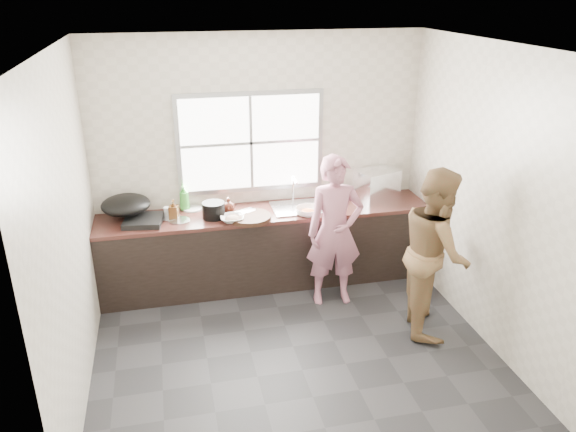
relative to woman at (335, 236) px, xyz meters
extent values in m
cube|color=#262628|center=(-0.61, -0.74, -0.75)|extent=(3.60, 3.20, 0.01)
cube|color=silver|center=(-0.61, -0.74, 1.96)|extent=(3.60, 3.20, 0.01)
cube|color=beige|center=(-0.61, 0.87, 0.60)|extent=(3.60, 0.01, 2.70)
cube|color=beige|center=(-2.42, -0.74, 0.60)|extent=(0.01, 3.20, 2.70)
cube|color=beige|center=(1.19, -0.74, 0.60)|extent=(0.01, 3.20, 2.70)
cube|color=silver|center=(-0.61, -2.34, 0.60)|extent=(3.60, 0.01, 2.70)
cube|color=black|center=(-0.61, 0.55, -0.34)|extent=(3.60, 0.62, 0.82)
cube|color=#3C1E18|center=(-0.61, 0.55, 0.09)|extent=(3.60, 0.64, 0.04)
cube|color=silver|center=(-0.26, 0.55, 0.12)|extent=(0.55, 0.45, 0.02)
cylinder|color=silver|center=(-0.26, 0.75, 0.26)|extent=(0.02, 0.02, 0.30)
cube|color=#9EA0A5|center=(-0.71, 0.85, 0.80)|extent=(1.60, 0.05, 1.10)
cube|color=white|center=(-0.71, 0.83, 0.80)|extent=(1.50, 0.01, 1.00)
imported|color=#B26B80|center=(0.00, 0.00, 0.00)|extent=(0.57, 0.40, 1.49)
imported|color=brown|center=(0.77, -0.68, 0.07)|extent=(0.81, 0.93, 1.63)
cylinder|color=black|center=(-0.82, 0.36, 0.14)|extent=(0.57, 0.57, 0.04)
cube|color=#B1B4B8|center=(-0.84, 0.49, 0.16)|extent=(0.24, 0.19, 0.01)
imported|color=silver|center=(-1.00, 0.34, 0.15)|extent=(0.26, 0.26, 0.06)
imported|color=white|center=(-0.19, 0.34, 0.15)|extent=(0.24, 0.24, 0.07)
imported|color=white|center=(-0.24, 0.34, 0.15)|extent=(0.23, 0.23, 0.07)
cylinder|color=black|center=(-1.18, 0.49, 0.20)|extent=(0.26, 0.26, 0.17)
cylinder|color=white|center=(-1.38, 0.77, 0.12)|extent=(0.28, 0.28, 0.02)
imported|color=green|center=(-1.46, 0.78, 0.26)|extent=(0.14, 0.14, 0.28)
imported|color=#492A12|center=(-1.59, 0.57, 0.21)|extent=(0.10, 0.10, 0.19)
imported|color=#431A10|center=(-1.01, 0.60, 0.19)|extent=(0.16, 0.16, 0.16)
cylinder|color=silver|center=(-1.65, 0.64, 0.16)|extent=(0.08, 0.08, 0.10)
cube|color=black|center=(-1.90, 0.50, 0.14)|extent=(0.43, 0.43, 0.06)
ellipsoid|color=black|center=(-2.07, 0.66, 0.27)|extent=(0.66, 0.66, 0.19)
cube|color=white|center=(0.69, 0.65, 0.28)|extent=(0.53, 0.44, 0.34)
cylinder|color=silver|center=(-1.65, 0.61, 0.12)|extent=(0.30, 0.30, 0.01)
cylinder|color=silver|center=(-1.54, 0.48, 0.12)|extent=(0.26, 0.26, 0.01)
camera|label=1|loc=(-1.63, -4.99, 2.39)|focal=35.00mm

